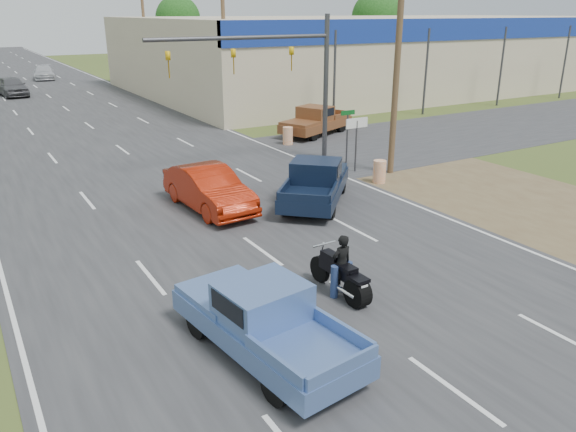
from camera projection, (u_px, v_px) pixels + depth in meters
ground at (453, 390)px, 11.16m from camera, size 200.00×200.00×0.00m
main_road at (66, 109)px, 43.42m from camera, size 15.00×180.00×0.02m
cross_road at (158, 176)px, 25.68m from camera, size 120.00×10.00×0.02m
dirt_verge at (462, 184)px, 24.52m from camera, size 8.00×18.00×0.01m
big_box_store at (388, 51)px, 57.64m from camera, size 50.00×28.10×6.60m
utility_pole_1 at (398, 55)px, 24.40m from camera, size 2.00×0.28×10.00m
utility_pole_2 at (224, 39)px, 38.91m from camera, size 2.00×0.28×10.00m
utility_pole_3 at (145, 31)px, 53.43m from camera, size 2.00×0.28×10.00m
tree_3 at (377, 17)px, 91.98m from camera, size 8.40×8.40×10.40m
tree_5 at (178, 19)px, 100.20m from camera, size 7.98×7.98×9.88m
barrel_0 at (379, 172)px, 24.52m from camera, size 0.56×0.56×1.00m
barrel_1 at (288, 136)px, 31.57m from camera, size 0.56×0.56×1.00m
lane_sign at (357, 132)px, 25.75m from camera, size 1.20×0.08×2.52m
street_name_sign at (347, 131)px, 27.35m from camera, size 0.80×0.08×2.61m
signal_mast at (279, 64)px, 26.03m from camera, size 9.12×0.40×7.00m
red_convertible at (209, 189)px, 21.10m from camera, size 2.00×4.99×1.61m
motorcycle at (343, 278)px, 14.66m from camera, size 0.74×2.41×1.22m
rider at (341, 268)px, 14.63m from camera, size 0.60×0.40×1.62m
blue_pickup at (262, 318)px, 12.18m from camera, size 2.52×5.18×1.65m
navy_pickup at (316, 181)px, 21.87m from camera, size 4.98×5.13×1.71m
brown_pickup at (315, 121)px, 33.95m from camera, size 5.59×3.92×1.73m
distant_car_grey at (12, 86)px, 49.57m from camera, size 2.52×5.18×1.70m
distant_car_silver at (44, 72)px, 61.99m from camera, size 2.76×5.40×1.50m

